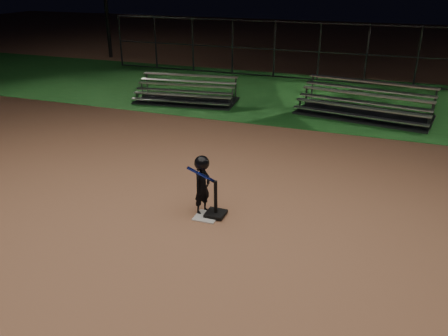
% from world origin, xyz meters
% --- Properties ---
extents(ground, '(80.00, 80.00, 0.00)m').
position_xyz_m(ground, '(0.00, 0.00, 0.00)').
color(ground, '#A66C4B').
rests_on(ground, ground).
extents(grass_strip, '(60.00, 8.00, 0.01)m').
position_xyz_m(grass_strip, '(0.00, 10.00, 0.01)').
color(grass_strip, '#1A521C').
rests_on(grass_strip, ground).
extents(home_plate, '(0.45, 0.45, 0.02)m').
position_xyz_m(home_plate, '(0.00, 0.00, 0.01)').
color(home_plate, beige).
rests_on(home_plate, ground).
extents(batting_tee, '(0.38, 0.38, 0.74)m').
position_xyz_m(batting_tee, '(0.15, 0.11, 0.16)').
color(batting_tee, black).
rests_on(batting_tee, home_plate).
extents(child_batter, '(0.49, 0.58, 1.22)m').
position_xyz_m(child_batter, '(-0.14, 0.16, 0.65)').
color(child_batter, black).
rests_on(child_batter, ground).
extents(bleacher_left, '(3.85, 2.20, 0.90)m').
position_xyz_m(bleacher_left, '(-3.98, 7.74, 0.19)').
color(bleacher_left, '#BABABF').
rests_on(bleacher_left, ground).
extents(bleacher_right, '(4.58, 2.77, 1.05)m').
position_xyz_m(bleacher_right, '(2.37, 8.16, 0.22)').
color(bleacher_right, silver).
rests_on(bleacher_right, ground).
extents(backstop_fence, '(20.08, 0.08, 2.50)m').
position_xyz_m(backstop_fence, '(0.00, 13.00, 1.25)').
color(backstop_fence, '#38383D').
rests_on(backstop_fence, ground).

